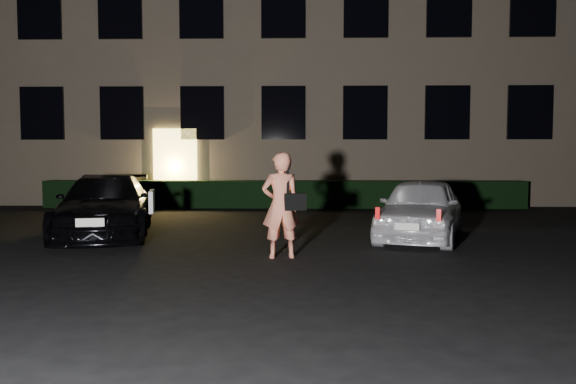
{
  "coord_description": "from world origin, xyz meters",
  "views": [
    {
      "loc": [
        0.61,
        -7.08,
        1.63
      ],
      "look_at": [
        0.37,
        2.0,
        1.04
      ],
      "focal_mm": 35.0,
      "sensor_mm": 36.0,
      "label": 1
    }
  ],
  "objects": [
    {
      "name": "ground",
      "position": [
        0.0,
        0.0,
        0.0
      ],
      "size": [
        80.0,
        80.0,
        0.0
      ],
      "primitive_type": "plane",
      "color": "black",
      "rests_on": "ground"
    },
    {
      "name": "building",
      "position": [
        -0.0,
        14.99,
        6.0
      ],
      "size": [
        20.0,
        8.11,
        12.0
      ],
      "color": "#6E604F",
      "rests_on": "ground"
    },
    {
      "name": "hedge",
      "position": [
        0.0,
        10.5,
        0.42
      ],
      "size": [
        15.0,
        0.7,
        0.85
      ],
      "primitive_type": "cube",
      "color": "black",
      "rests_on": "ground"
    },
    {
      "name": "sedan",
      "position": [
        -3.36,
        4.1,
        0.62
      ],
      "size": [
        2.64,
        4.53,
        1.23
      ],
      "rotation": [
        0.0,
        0.0,
        0.23
      ],
      "color": "black",
      "rests_on": "ground"
    },
    {
      "name": "hatch",
      "position": [
        2.91,
        3.83,
        0.6
      ],
      "size": [
        2.5,
        3.81,
        1.21
      ],
      "rotation": [
        0.0,
        0.0,
        -0.33
      ],
      "color": "white",
      "rests_on": "ground"
    },
    {
      "name": "man",
      "position": [
        0.27,
        1.79,
        0.85
      ],
      "size": [
        0.75,
        0.52,
        1.68
      ],
      "rotation": [
        0.0,
        0.0,
        3.34
      ],
      "color": "#FF8B6A",
      "rests_on": "ground"
    }
  ]
}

